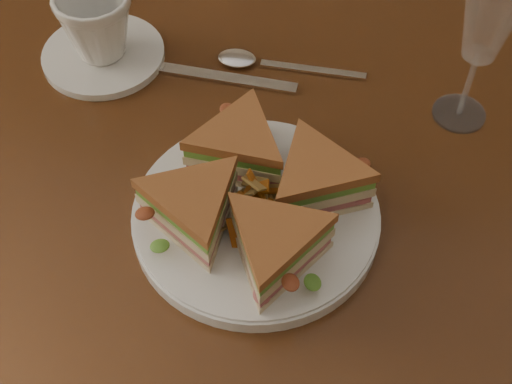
% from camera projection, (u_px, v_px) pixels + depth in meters
% --- Properties ---
extents(table, '(1.20, 0.80, 0.75)m').
position_uv_depth(table, '(217.00, 226.00, 0.85)').
color(table, '#331A0B').
rests_on(table, ground).
extents(plate, '(0.25, 0.25, 0.02)m').
position_uv_depth(plate, '(256.00, 217.00, 0.73)').
color(plate, silver).
rests_on(plate, table).
extents(sandwich_wedges, '(0.27, 0.27, 0.06)m').
position_uv_depth(sandwich_wedges, '(256.00, 195.00, 0.70)').
color(sandwich_wedges, beige).
rests_on(sandwich_wedges, plate).
extents(crisps_mound, '(0.09, 0.09, 0.05)m').
position_uv_depth(crisps_mound, '(256.00, 198.00, 0.70)').
color(crisps_mound, '#BA6017').
rests_on(crisps_mound, plate).
extents(spoon, '(0.18, 0.03, 0.01)m').
position_uv_depth(spoon, '(255.00, 62.00, 0.88)').
color(spoon, silver).
rests_on(spoon, table).
extents(knife, '(0.22, 0.02, 0.00)m').
position_uv_depth(knife, '(204.00, 75.00, 0.87)').
color(knife, silver).
rests_on(knife, table).
extents(wine_glass, '(0.07, 0.07, 0.19)m').
position_uv_depth(wine_glass, '(489.00, 22.00, 0.72)').
color(wine_glass, white).
rests_on(wine_glass, table).
extents(saucer, '(0.15, 0.15, 0.01)m').
position_uv_depth(saucer, '(104.00, 55.00, 0.88)').
color(saucer, silver).
rests_on(saucer, table).
extents(coffee_cup, '(0.11, 0.11, 0.09)m').
position_uv_depth(coffee_cup, '(97.00, 24.00, 0.84)').
color(coffee_cup, silver).
rests_on(coffee_cup, saucer).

